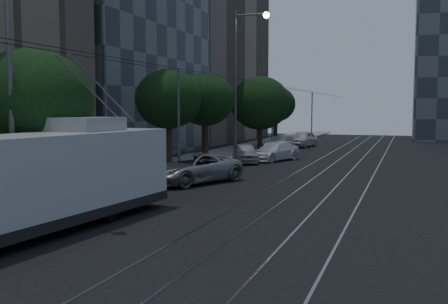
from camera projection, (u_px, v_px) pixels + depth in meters
ground at (194, 225)px, 16.36m from camera, size 120.00×120.00×0.00m
sidewalk at (210, 158)px, 37.64m from camera, size 5.00×90.00×0.15m
tram_rails at (345, 164)px, 34.18m from camera, size 4.52×90.00×0.02m
overhead_wires at (242, 113)px, 36.47m from camera, size 2.23×90.00×6.00m
trolleybus at (32, 182)px, 15.03m from camera, size 3.61×11.88×5.63m
pickup_silver at (193, 168)px, 25.62m from camera, size 4.52×6.06×1.53m
car_white_a at (245, 153)px, 35.25m from camera, size 3.12×4.46×1.41m
car_white_b at (274, 152)px, 36.66m from camera, size 3.48×5.02×1.35m
car_white_c at (280, 144)px, 44.88m from camera, size 1.87×4.21×1.34m
car_white_d at (303, 139)px, 49.72m from camera, size 2.60×4.89×1.58m
tree_1 at (33, 104)px, 18.51m from camera, size 4.50×4.50×6.05m
tree_2 at (168, 100)px, 29.48m from camera, size 3.91×3.91×6.14m
tree_3 at (205, 100)px, 33.81m from camera, size 3.97×3.97×6.22m
tree_4 at (260, 103)px, 46.26m from camera, size 5.52×5.52×6.82m
tree_5 at (276, 104)px, 51.70m from camera, size 4.09×4.09×6.13m
streetlamp_near at (19, 40)px, 16.10m from camera, size 2.43×0.44×10.03m
streetlamp_far at (241, 71)px, 35.38m from camera, size 2.59×0.44×10.80m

